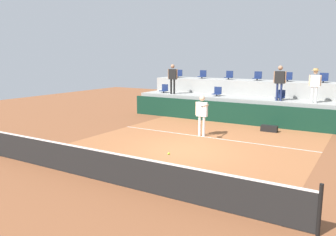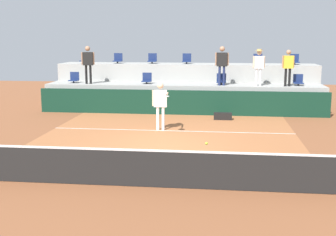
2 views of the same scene
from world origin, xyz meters
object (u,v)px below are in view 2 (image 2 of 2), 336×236
at_px(spectator_with_hat, 259,64).
at_px(stadium_chair_upper_far_left, 85,59).
at_px(stadium_chair_lower_left, 147,79).
at_px(stadium_chair_lower_far_right, 298,81).
at_px(stadium_chair_lower_right, 221,80).
at_px(equipment_bag, 223,116).
at_px(stadium_chair_upper_right, 258,60).
at_px(stadium_chair_upper_far_right, 294,60).
at_px(spectator_leaning_on_rail, 88,61).
at_px(spectator_in_white, 288,64).
at_px(stadium_chair_upper_center, 187,60).
at_px(tennis_player, 161,101).
at_px(tennis_ball, 207,143).
at_px(stadium_chair_upper_mid_right, 221,60).
at_px(stadium_chair_upper_mid_left, 152,59).
at_px(spectator_in_grey, 222,62).
at_px(stadium_chair_upper_left, 118,59).
at_px(stadium_chair_lower_far_left, 74,78).

bearing_deg(spectator_with_hat, stadium_chair_upper_far_left, 166.01).
xyz_separation_m(stadium_chair_lower_left, stadium_chair_lower_far_right, (7.03, 0.00, 0.00)).
xyz_separation_m(stadium_chair_lower_right, equipment_bag, (0.10, -2.28, -1.31)).
height_order(stadium_chair_upper_right, stadium_chair_upper_far_right, same).
bearing_deg(stadium_chair_lower_far_right, spectator_leaning_on_rail, -177.75).
xyz_separation_m(stadium_chair_upper_far_right, spectator_in_white, (-0.60, -2.18, -0.08)).
distance_m(stadium_chair_upper_center, tennis_player, 6.67).
distance_m(stadium_chair_lower_far_right, tennis_ball, 11.38).
bearing_deg(stadium_chair_lower_right, stadium_chair_upper_mid_right, 91.66).
distance_m(tennis_player, spectator_with_hat, 5.96).
bearing_deg(stadium_chair_upper_mid_right, stadium_chair_lower_right, -88.34).
distance_m(stadium_chair_lower_left, spectator_leaning_on_rail, 2.90).
relative_size(stadium_chair_upper_mid_left, stadium_chair_upper_mid_right, 1.00).
bearing_deg(stadium_chair_lower_right, stadium_chair_lower_left, 180.00).
bearing_deg(stadium_chair_upper_mid_right, stadium_chair_upper_center, 180.00).
relative_size(tennis_player, tennis_ball, 26.43).
relative_size(tennis_player, spectator_in_grey, 1.01).
relative_size(stadium_chair_upper_left, equipment_bag, 0.68).
xyz_separation_m(stadium_chair_lower_far_right, stadium_chair_upper_far_right, (0.06, 1.80, 0.85)).
height_order(stadium_chair_lower_far_left, stadium_chair_lower_right, same).
height_order(stadium_chair_upper_far_left, tennis_player, stadium_chair_upper_far_left).
distance_m(spectator_with_hat, tennis_ball, 10.59).
bearing_deg(stadium_chair_upper_far_right, stadium_chair_upper_mid_right, 180.00).
height_order(stadium_chair_lower_left, stadium_chair_upper_mid_right, stadium_chair_upper_mid_right).
bearing_deg(stadium_chair_upper_center, stadium_chair_lower_far_right, -18.85).
xyz_separation_m(stadium_chair_upper_mid_right, spectator_in_white, (3.01, -2.18, -0.08)).
distance_m(spectator_with_hat, equipment_bag, 3.24).
bearing_deg(spectator_with_hat, stadium_chair_lower_far_right, 11.83).
bearing_deg(stadium_chair_lower_far_right, stadium_chair_upper_right, 133.62).
relative_size(stadium_chair_upper_center, spectator_leaning_on_rail, 0.29).
bearing_deg(spectator_with_hat, stadium_chair_upper_mid_right, 128.27).
xyz_separation_m(stadium_chair_upper_left, spectator_with_hat, (7.01, -2.18, -0.05)).
bearing_deg(equipment_bag, stadium_chair_upper_center, 114.62).
relative_size(stadium_chair_lower_far_left, spectator_leaning_on_rail, 0.29).
relative_size(stadium_chair_lower_far_left, stadium_chair_upper_mid_right, 1.00).
height_order(stadium_chair_lower_left, equipment_bag, stadium_chair_lower_left).
distance_m(stadium_chair_lower_far_right, spectator_in_grey, 3.62).
bearing_deg(stadium_chair_upper_right, stadium_chair_upper_center, 180.00).
height_order(stadium_chair_lower_far_left, tennis_player, tennis_player).
distance_m(stadium_chair_lower_far_left, tennis_ball, 12.70).
height_order(stadium_chair_lower_right, stadium_chair_upper_mid_left, stadium_chair_upper_mid_left).
distance_m(tennis_ball, equipment_bag, 8.49).
bearing_deg(stadium_chair_upper_far_right, spectator_in_white, -105.43).
xyz_separation_m(stadium_chair_lower_right, spectator_with_hat, (1.67, -0.38, 0.80)).
relative_size(stadium_chair_lower_right, stadium_chair_upper_far_left, 1.00).
xyz_separation_m(stadium_chair_lower_left, stadium_chair_upper_far_right, (7.09, 1.80, 0.85)).
distance_m(stadium_chair_upper_mid_left, stadium_chair_upper_mid_right, 3.49).
distance_m(stadium_chair_upper_mid_right, spectator_leaning_on_rail, 6.59).
distance_m(stadium_chair_upper_right, stadium_chair_upper_far_right, 1.78).
bearing_deg(tennis_player, spectator_with_hat, 48.27).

